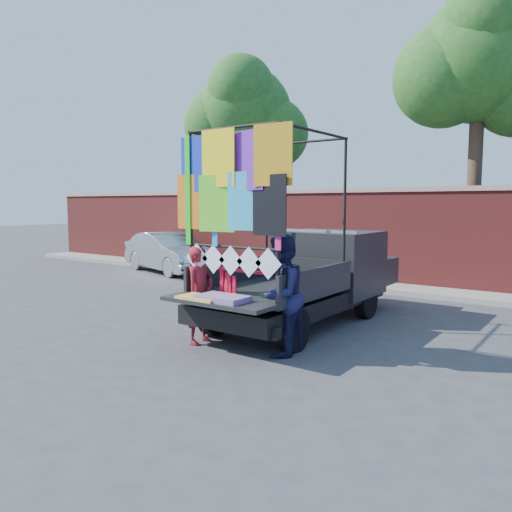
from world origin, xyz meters
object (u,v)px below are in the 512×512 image
Objects in this scene: pickup_truck at (316,275)px; woman at (200,295)px; sedan at (169,252)px; man at (281,295)px.

woman is (-0.65, -2.54, -0.06)m from pickup_truck.
pickup_truck is at bearing -18.25° from woman.
man is (7.70, -5.31, 0.24)m from sedan.
sedan is 8.40m from woman.
sedan is (-6.98, 2.98, -0.19)m from pickup_truck.
man is at bearing -72.94° from pickup_truck.
woman is 1.39m from man.
sedan is 2.52× the size of woman.
pickup_truck is 7.59m from sedan.
pickup_truck is 1.35× the size of sedan.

